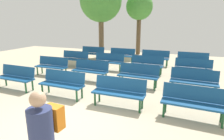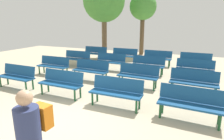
{
  "view_description": "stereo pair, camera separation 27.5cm",
  "coord_description": "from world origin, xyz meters",
  "px_view_note": "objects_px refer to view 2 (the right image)",
  "views": [
    {
      "loc": [
        2.83,
        -3.57,
        2.53
      ],
      "look_at": [
        0.0,
        3.61,
        0.55
      ],
      "focal_mm": 30.7,
      "sensor_mm": 36.0,
      "label": 1
    },
    {
      "loc": [
        3.08,
        -3.47,
        2.53
      ],
      "look_at": [
        0.0,
        3.61,
        0.55
      ],
      "focal_mm": 30.7,
      "sensor_mm": 36.0,
      "label": 2
    }
  ],
  "objects_px": {
    "bench_r3_c1": "(124,55)",
    "bench_r3_c2": "(157,57)",
    "bench_r2_c2": "(148,64)",
    "bench_r3_c3": "(195,60)",
    "bench_r1_c2": "(138,74)",
    "tree_1": "(104,1)",
    "bench_r2_c3": "(195,68)",
    "tree_0": "(143,8)",
    "visitor_with_backpack": "(31,137)",
    "bench_r0_c0": "(17,75)",
    "bench_r1_c3": "(194,81)",
    "bench_r0_c3": "(190,102)",
    "bench_r2_c1": "(110,60)",
    "bench_r0_c2": "(116,90)",
    "bench_r2_c0": "(77,58)",
    "bench_r0_c1": "(62,82)",
    "bench_r1_c1": "(91,69)",
    "bench_r3_c0": "(95,52)",
    "bench_r1_c0": "(54,64)"
  },
  "relations": [
    {
      "from": "bench_r2_c3",
      "to": "bench_r3_c0",
      "type": "distance_m",
      "value": 6.49
    },
    {
      "from": "bench_r1_c2",
      "to": "tree_1",
      "type": "relative_size",
      "value": 0.31
    },
    {
      "from": "bench_r0_c0",
      "to": "bench_r0_c2",
      "type": "distance_m",
      "value": 4.17
    },
    {
      "from": "bench_r0_c0",
      "to": "bench_r2_c1",
      "type": "relative_size",
      "value": 1.0
    },
    {
      "from": "bench_r0_c1",
      "to": "tree_1",
      "type": "xyz_separation_m",
      "value": [
        -1.92,
        7.41,
        3.32
      ]
    },
    {
      "from": "bench_r1_c2",
      "to": "bench_r3_c1",
      "type": "distance_m",
      "value": 4.53
    },
    {
      "from": "tree_0",
      "to": "visitor_with_backpack",
      "type": "bearing_deg",
      "value": -81.95
    },
    {
      "from": "bench_r1_c3",
      "to": "bench_r2_c1",
      "type": "height_order",
      "value": "same"
    },
    {
      "from": "bench_r3_c3",
      "to": "tree_0",
      "type": "height_order",
      "value": "tree_0"
    },
    {
      "from": "bench_r2_c0",
      "to": "bench_r3_c3",
      "type": "bearing_deg",
      "value": 16.91
    },
    {
      "from": "bench_r1_c3",
      "to": "bench_r3_c1",
      "type": "relative_size",
      "value": 1.01
    },
    {
      "from": "bench_r3_c1",
      "to": "tree_1",
      "type": "height_order",
      "value": "tree_1"
    },
    {
      "from": "bench_r3_c1",
      "to": "bench_r3_c2",
      "type": "bearing_deg",
      "value": -1.61
    },
    {
      "from": "visitor_with_backpack",
      "to": "tree_1",
      "type": "bearing_deg",
      "value": -65.35
    },
    {
      "from": "bench_r2_c1",
      "to": "bench_r2_c3",
      "type": "xyz_separation_m",
      "value": [
        4.13,
        -0.0,
        0.0
      ]
    },
    {
      "from": "bench_r0_c0",
      "to": "visitor_with_backpack",
      "type": "xyz_separation_m",
      "value": [
        4.2,
        -3.32,
        0.43
      ]
    },
    {
      "from": "bench_r0_c2",
      "to": "bench_r2_c0",
      "type": "xyz_separation_m",
      "value": [
        -4.1,
        4.04,
        0.0
      ]
    },
    {
      "from": "bench_r3_c0",
      "to": "bench_r0_c1",
      "type": "bearing_deg",
      "value": -72.22
    },
    {
      "from": "bench_r1_c3",
      "to": "bench_r2_c1",
      "type": "relative_size",
      "value": 1.01
    },
    {
      "from": "bench_r2_c0",
      "to": "bench_r1_c0",
      "type": "bearing_deg",
      "value": -90.87
    },
    {
      "from": "bench_r1_c1",
      "to": "visitor_with_backpack",
      "type": "bearing_deg",
      "value": -67.17
    },
    {
      "from": "visitor_with_backpack",
      "to": "bench_r0_c1",
      "type": "bearing_deg",
      "value": -53.67
    },
    {
      "from": "bench_r0_c1",
      "to": "bench_r3_c1",
      "type": "bearing_deg",
      "value": 89.93
    },
    {
      "from": "bench_r1_c0",
      "to": "bench_r1_c1",
      "type": "relative_size",
      "value": 1.0
    },
    {
      "from": "bench_r3_c2",
      "to": "bench_r3_c0",
      "type": "bearing_deg",
      "value": -179.48
    },
    {
      "from": "bench_r1_c0",
      "to": "bench_r3_c3",
      "type": "bearing_deg",
      "value": 31.56
    },
    {
      "from": "bench_r0_c2",
      "to": "bench_r2_c1",
      "type": "distance_m",
      "value": 4.5
    },
    {
      "from": "bench_r0_c1",
      "to": "bench_r2_c2",
      "type": "xyz_separation_m",
      "value": [
        2.08,
        3.97,
        0.0
      ]
    },
    {
      "from": "bench_r2_c0",
      "to": "tree_0",
      "type": "relative_size",
      "value": 0.35
    },
    {
      "from": "bench_r3_c1",
      "to": "bench_r1_c3",
      "type": "bearing_deg",
      "value": -45.34
    },
    {
      "from": "bench_r2_c2",
      "to": "bench_r3_c3",
      "type": "bearing_deg",
      "value": 44.85
    },
    {
      "from": "bench_r1_c3",
      "to": "bench_r2_c2",
      "type": "distance_m",
      "value": 2.94
    },
    {
      "from": "bench_r3_c2",
      "to": "bench_r0_c0",
      "type": "bearing_deg",
      "value": -123.91
    },
    {
      "from": "bench_r3_c2",
      "to": "tree_1",
      "type": "distance_m",
      "value": 5.46
    },
    {
      "from": "bench_r3_c3",
      "to": "visitor_with_backpack",
      "type": "height_order",
      "value": "visitor_with_backpack"
    },
    {
      "from": "bench_r0_c3",
      "to": "bench_r2_c3",
      "type": "distance_m",
      "value": 4.06
    },
    {
      "from": "bench_r2_c1",
      "to": "bench_r3_c3",
      "type": "xyz_separation_m",
      "value": [
        4.13,
        1.97,
        0.0
      ]
    },
    {
      "from": "bench_r2_c2",
      "to": "bench_r3_c0",
      "type": "height_order",
      "value": "same"
    },
    {
      "from": "bench_r2_c0",
      "to": "bench_r2_c3",
      "type": "xyz_separation_m",
      "value": [
        6.23,
        -0.01,
        0.0
      ]
    },
    {
      "from": "bench_r3_c3",
      "to": "visitor_with_backpack",
      "type": "bearing_deg",
      "value": -101.95
    },
    {
      "from": "bench_r0_c1",
      "to": "bench_r2_c0",
      "type": "bearing_deg",
      "value": 118.0
    },
    {
      "from": "bench_r2_c3",
      "to": "tree_0",
      "type": "relative_size",
      "value": 0.35
    },
    {
      "from": "bench_r0_c2",
      "to": "bench_r2_c0",
      "type": "relative_size",
      "value": 1.0
    },
    {
      "from": "bench_r3_c2",
      "to": "bench_r3_c3",
      "type": "xyz_separation_m",
      "value": [
        2.03,
        -0.01,
        0.0
      ]
    },
    {
      "from": "bench_r0_c1",
      "to": "bench_r2_c1",
      "type": "height_order",
      "value": "same"
    },
    {
      "from": "bench_r0_c1",
      "to": "bench_r0_c3",
      "type": "relative_size",
      "value": 0.99
    },
    {
      "from": "bench_r1_c2",
      "to": "bench_r3_c0",
      "type": "xyz_separation_m",
      "value": [
        -4.12,
        4.06,
        0.0
      ]
    },
    {
      "from": "visitor_with_backpack",
      "to": "bench_r0_c0",
      "type": "bearing_deg",
      "value": -34.16
    },
    {
      "from": "bench_r2_c2",
      "to": "bench_r3_c2",
      "type": "relative_size",
      "value": 1.0
    },
    {
      "from": "bench_r1_c1",
      "to": "bench_r1_c2",
      "type": "xyz_separation_m",
      "value": [
        2.12,
        0.0,
        0.0
      ]
    }
  ]
}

